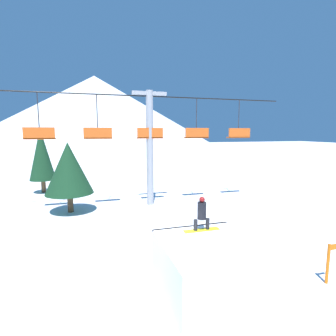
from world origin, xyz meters
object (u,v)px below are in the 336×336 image
(snowboarder, at_px, (202,214))
(distant_skier, at_px, (53,188))
(pine_tree_near, at_px, (69,168))
(trail_marker, at_px, (328,262))
(snow_ramp, at_px, (209,267))

(snowboarder, height_order, distant_skier, snowboarder)
(snowboarder, bearing_deg, pine_tree_near, 118.65)
(snowboarder, distance_m, trail_marker, 4.57)
(snow_ramp, xyz_separation_m, trail_marker, (4.10, -0.76, -0.07))
(snowboarder, relative_size, pine_tree_near, 0.29)
(snowboarder, bearing_deg, trail_marker, -24.85)
(snow_ramp, height_order, distant_skier, snow_ramp)
(snowboarder, height_order, trail_marker, snowboarder)
(distant_skier, bearing_deg, snowboarder, -64.73)
(snowboarder, bearing_deg, distant_skier, 115.27)
(snowboarder, height_order, pine_tree_near, pine_tree_near)
(snow_ramp, relative_size, distant_skier, 2.65)
(snow_ramp, bearing_deg, distant_skier, 113.12)
(snow_ramp, height_order, trail_marker, snow_ramp)
(snowboarder, xyz_separation_m, pine_tree_near, (-5.09, 9.32, 0.61))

